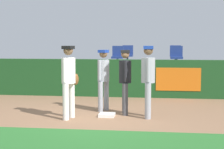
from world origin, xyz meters
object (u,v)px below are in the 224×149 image
seat_back_right (175,54)px  seat_back_center (128,54)px  player_umpire (125,77)px  seat_front_center (118,55)px  first_base (107,115)px  player_runner_visitor (103,76)px  seat_front_right (176,56)px  player_fielder_home (69,77)px  player_coach_visitor (148,76)px

seat_back_right → seat_back_center: bearing=-180.0°
player_umpire → seat_back_center: size_ratio=2.03×
seat_back_center → seat_front_center: size_ratio=1.00×
first_base → seat_back_center: (-0.07, 6.67, 1.35)m
player_runner_visitor → seat_front_right: bearing=174.8°
seat_front_center → seat_back_right: bearing=38.5°
player_fielder_home → seat_back_center: player_fielder_home is taller
player_runner_visitor → seat_back_center: 5.96m
player_coach_visitor → seat_back_center: 6.78m
player_fielder_home → seat_back_right: (2.87, 7.06, 0.33)m
first_base → seat_back_right: (1.97, 6.67, 1.35)m
seat_front_right → seat_back_right: same height
seat_back_center → seat_back_right: bearing=0.0°
player_coach_visitor → seat_front_right: size_ratio=2.17×
player_fielder_home → seat_front_center: 5.31m
seat_back_right → player_fielder_home: bearing=-112.1°
seat_back_center → seat_front_center: bearing=-96.9°
player_coach_visitor → seat_back_right: (0.92, 6.67, 0.33)m
player_coach_visitor → seat_back_right: player_coach_visitor is taller
player_runner_visitor → seat_back_right: (2.17, 5.94, 0.40)m
player_coach_visitor → player_umpire: size_ratio=1.07×
player_umpire → seat_front_center: seat_front_center is taller
player_umpire → player_runner_visitor: bearing=-128.2°
seat_back_center → seat_back_right: size_ratio=1.00×
player_coach_visitor → seat_front_center: bearing=-167.1°
seat_front_center → player_umpire: bearing=-80.8°
first_base → player_runner_visitor: player_runner_visitor is taller
player_runner_visitor → seat_front_center: (-0.09, 4.14, 0.40)m
player_fielder_home → player_runner_visitor: size_ratio=1.07×
first_base → seat_back_right: size_ratio=0.48×
player_fielder_home → seat_front_center: player_fielder_home is taller
first_base → player_coach_visitor: 1.46m
player_coach_visitor → player_umpire: bearing=-123.0°
seat_front_right → player_runner_visitor: bearing=-117.4°
seat_front_center → seat_front_right: bearing=0.0°
player_umpire → seat_front_center: size_ratio=2.03×
player_runner_visitor → seat_back_right: 6.34m
player_runner_visitor → seat_back_center: bearing=-159.0°
seat_back_right → player_coach_visitor: bearing=-97.8°
player_runner_visitor → seat_back_right: size_ratio=2.03×
first_base → player_fielder_home: size_ratio=0.22×
player_fielder_home → player_coach_visitor: size_ratio=1.00×
player_runner_visitor → seat_front_right: size_ratio=2.03×
player_fielder_home → seat_front_right: player_fielder_home is taller
player_umpire → first_base: bearing=-58.5°
player_runner_visitor → player_umpire: 0.74m
player_fielder_home → seat_back_center: 7.12m
player_fielder_home → player_runner_visitor: player_fielder_home is taller
player_fielder_home → player_umpire: size_ratio=1.07×
player_fielder_home → seat_back_right: 7.63m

